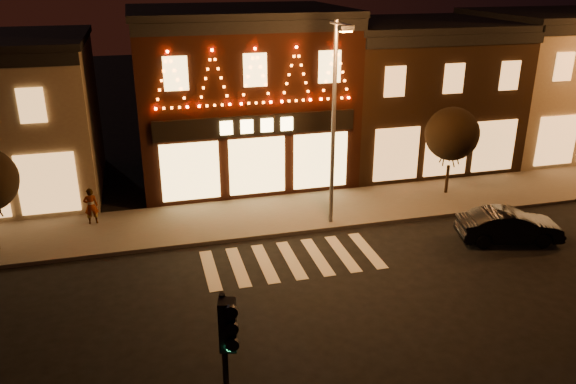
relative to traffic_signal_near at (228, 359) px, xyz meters
name	(u,v)px	position (x,y,z in m)	size (l,w,h in m)	color
ground	(326,320)	(3.77, 5.34, -3.30)	(120.00, 120.00, 0.00)	black
sidewalk_far	(312,211)	(5.77, 13.34, -3.23)	(44.00, 4.00, 0.15)	#47423D
building_pulp	(239,94)	(3.77, 19.32, 0.86)	(10.20, 8.34, 8.30)	black
building_right_a	(412,92)	(13.27, 19.33, 0.46)	(9.20, 8.28, 7.50)	#311E11
building_right_b	(555,81)	(22.27, 19.33, 0.61)	(9.20, 8.28, 7.80)	#7A6956
traffic_signal_near	(228,359)	(0.00, 0.00, 0.00)	(0.37, 0.47, 4.47)	black
streetlamp_mid	(335,111)	(6.14, 11.70, 1.63)	(0.58, 1.87, 8.14)	#59595E
tree_right	(452,134)	(12.51, 13.67, -0.29)	(2.44, 2.44, 4.08)	black
dark_sedan	(509,226)	(12.40, 8.66, -2.65)	(1.38, 3.96, 1.30)	black
pedestrian	(91,206)	(-3.44, 14.29, -2.38)	(0.56, 0.37, 1.55)	gray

